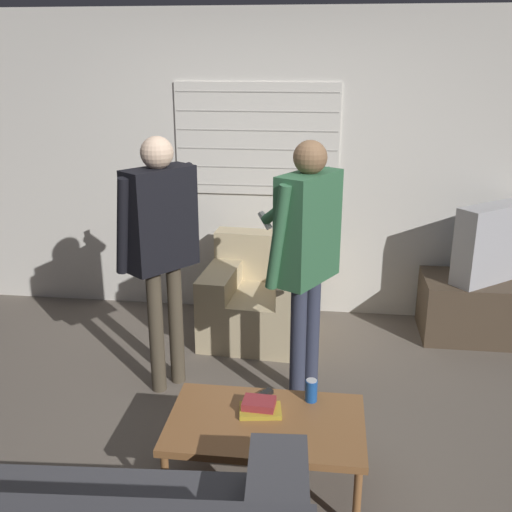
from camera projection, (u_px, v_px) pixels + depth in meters
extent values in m
plane|color=#665B51|center=(232.00, 443.00, 3.56)|extent=(16.00, 16.00, 0.00)
cube|color=silver|center=(269.00, 168.00, 5.05)|extent=(5.20, 0.06, 2.55)
cube|color=silver|center=(257.00, 140.00, 4.95)|extent=(1.36, 0.02, 0.92)
cube|color=#A4A099|center=(256.00, 186.00, 5.06)|extent=(1.34, 0.00, 0.01)
cube|color=#A4A099|center=(256.00, 168.00, 5.01)|extent=(1.34, 0.00, 0.01)
cube|color=#A4A099|center=(256.00, 149.00, 4.96)|extent=(1.34, 0.00, 0.01)
cube|color=#A4A099|center=(256.00, 130.00, 4.91)|extent=(1.34, 0.00, 0.01)
cube|color=#A4A099|center=(256.00, 111.00, 4.86)|extent=(1.34, 0.00, 0.01)
cube|color=#A4A099|center=(256.00, 92.00, 4.81)|extent=(1.34, 0.00, 0.01)
cube|color=#C6B289|center=(260.00, 314.00, 4.83)|extent=(0.92, 0.86, 0.40)
cube|color=#C6B289|center=(267.00, 255.00, 4.98)|extent=(0.87, 0.26, 0.40)
cube|color=#C6B289|center=(299.00, 283.00, 4.68)|extent=(0.30, 0.81, 0.18)
cube|color=#C6B289|center=(222.00, 278.00, 4.80)|extent=(0.30, 0.81, 0.18)
cube|color=brown|center=(266.00, 424.00, 3.09)|extent=(1.01, 0.62, 0.04)
cylinder|color=brown|center=(191.00, 420.00, 3.46)|extent=(0.04, 0.04, 0.36)
cylinder|color=brown|center=(354.00, 433.00, 3.35)|extent=(0.04, 0.04, 0.36)
cylinder|color=brown|center=(166.00, 484.00, 2.95)|extent=(0.04, 0.04, 0.36)
cylinder|color=brown|center=(357.00, 501.00, 2.84)|extent=(0.04, 0.04, 0.36)
cube|color=#4C3D2D|center=(484.00, 308.00, 4.83)|extent=(0.98, 0.57, 0.49)
cube|color=#B2B2B7|center=(492.00, 243.00, 4.65)|extent=(0.66, 0.58, 0.61)
cube|color=navy|center=(481.00, 240.00, 4.74)|extent=(0.46, 0.37, 0.50)
cylinder|color=#4C4233|center=(156.00, 332.00, 3.99)|extent=(0.10, 0.10, 0.87)
cylinder|color=#4C4233|center=(176.00, 324.00, 4.10)|extent=(0.10, 0.10, 0.87)
cube|color=black|center=(160.00, 219.00, 3.80)|extent=(0.44, 0.48, 0.65)
sphere|color=beige|center=(157.00, 153.00, 3.66)|extent=(0.21, 0.21, 0.21)
cylinder|color=black|center=(123.00, 227.00, 3.66)|extent=(0.17, 0.16, 0.63)
cylinder|color=black|center=(163.00, 177.00, 4.10)|extent=(0.52, 0.43, 0.28)
cube|color=black|center=(140.00, 186.00, 4.33)|extent=(0.08, 0.07, 0.13)
cylinder|color=#33384C|center=(298.00, 349.00, 3.74)|extent=(0.10, 0.10, 0.88)
cylinder|color=#33384C|center=(311.00, 340.00, 3.87)|extent=(0.10, 0.10, 0.88)
cube|color=#336642|center=(308.00, 228.00, 3.56)|extent=(0.40, 0.49, 0.66)
sphere|color=#846042|center=(310.00, 157.00, 3.42)|extent=(0.20, 0.20, 0.20)
cylinder|color=#336642|center=(278.00, 238.00, 3.40)|extent=(0.18, 0.14, 0.63)
cylinder|color=#336642|center=(296.00, 197.00, 3.85)|extent=(0.50, 0.32, 0.45)
cube|color=white|center=(265.00, 220.00, 4.05)|extent=(0.11, 0.08, 0.12)
cube|color=gold|center=(260.00, 411.00, 3.14)|extent=(0.24, 0.18, 0.02)
cube|color=maroon|center=(259.00, 403.00, 3.15)|extent=(0.17, 0.13, 0.04)
cylinder|color=#194C9E|center=(311.00, 391.00, 3.24)|extent=(0.07, 0.07, 0.12)
cylinder|color=silver|center=(312.00, 380.00, 3.22)|extent=(0.06, 0.06, 0.00)
cube|color=black|center=(263.00, 395.00, 3.29)|extent=(0.11, 0.13, 0.02)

